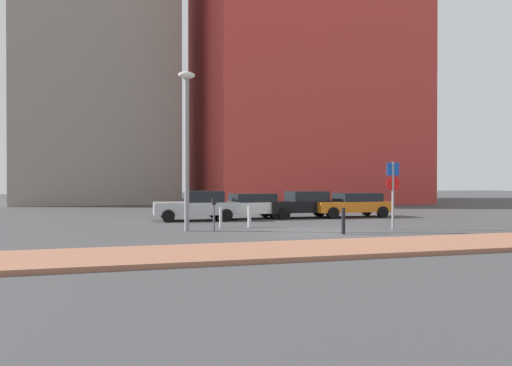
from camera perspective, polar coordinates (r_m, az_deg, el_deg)
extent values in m
plane|color=#424244|center=(22.03, 6.16, -5.26)|extent=(120.00, 120.00, 0.00)
cube|color=#9E664C|center=(17.23, 13.13, -6.66)|extent=(40.00, 3.58, 0.14)
cube|color=#B7BABF|center=(27.95, -6.50, -2.71)|extent=(4.42, 2.04, 0.65)
cube|color=black|center=(27.97, -5.63, -1.45)|extent=(2.04, 1.76, 0.58)
cylinder|color=black|center=(26.94, -9.38, -3.52)|extent=(0.65, 0.26, 0.64)
cylinder|color=black|center=(28.72, -9.63, -3.27)|extent=(0.65, 0.26, 0.64)
cylinder|color=black|center=(27.30, -3.20, -3.46)|extent=(0.65, 0.26, 0.64)
cylinder|color=black|center=(29.06, -3.82, -3.22)|extent=(0.65, 0.26, 0.64)
cube|color=white|center=(28.85, -1.15, -2.65)|extent=(4.47, 2.10, 0.60)
cube|color=black|center=(28.97, -0.36, -1.59)|extent=(2.34, 1.83, 0.45)
cylinder|color=black|center=(27.54, -3.46, -3.43)|extent=(0.65, 0.26, 0.64)
cylinder|color=black|center=(29.32, -4.49, -3.19)|extent=(0.65, 0.26, 0.64)
cylinder|color=black|center=(28.53, 2.28, -3.29)|extent=(0.65, 0.26, 0.64)
cylinder|color=black|center=(30.24, 0.96, -3.07)|extent=(0.65, 0.26, 0.64)
cube|color=black|center=(29.82, 4.94, -2.53)|extent=(4.23, 1.91, 0.62)
cube|color=black|center=(29.92, 5.48, -1.40)|extent=(2.15, 1.68, 0.55)
cylinder|color=black|center=(28.49, 3.05, -3.30)|extent=(0.65, 0.25, 0.64)
cylinder|color=black|center=(30.10, 1.81, -3.09)|extent=(0.65, 0.25, 0.64)
cylinder|color=black|center=(29.67, 8.12, -3.15)|extent=(0.65, 0.25, 0.64)
cylinder|color=black|center=(31.22, 6.67, -2.96)|extent=(0.65, 0.25, 0.64)
cube|color=orange|center=(30.61, 10.12, -2.50)|extent=(4.51, 1.88, 0.58)
cube|color=black|center=(30.79, 10.83, -1.50)|extent=(2.43, 1.70, 0.48)
cylinder|color=black|center=(29.14, 8.29, -3.22)|extent=(0.64, 0.23, 0.64)
cylinder|color=black|center=(30.77, 6.83, -3.02)|extent=(0.64, 0.23, 0.64)
cylinder|color=black|center=(30.59, 13.43, -3.05)|extent=(0.64, 0.23, 0.64)
cylinder|color=black|center=(32.14, 11.78, -2.87)|extent=(0.64, 0.23, 0.64)
cylinder|color=gray|center=(23.55, 14.48, -1.35)|extent=(0.10, 0.10, 2.91)
cube|color=#1447B7|center=(23.54, 14.49, 1.46)|extent=(0.55, 0.11, 0.55)
cylinder|color=red|center=(23.54, 14.48, -0.06)|extent=(0.60, 0.11, 0.60)
cylinder|color=#4C4C51|center=(22.46, -4.53, -3.73)|extent=(0.08, 0.08, 1.11)
cube|color=black|center=(22.42, -4.53, -1.96)|extent=(0.18, 0.14, 0.28)
cylinder|color=gray|center=(22.39, -7.45, 3.00)|extent=(0.20, 0.20, 6.37)
ellipsoid|color=silver|center=(22.78, -7.46, 11.41)|extent=(0.70, 0.36, 0.30)
cylinder|color=#B7B7BC|center=(23.97, -0.72, -3.64)|extent=(0.17, 0.17, 0.96)
cylinder|color=black|center=(21.33, 9.36, -4.04)|extent=(0.15, 0.15, 1.05)
cylinder|color=#B7B7BC|center=(23.73, -3.81, -3.74)|extent=(0.13, 0.13, 0.91)
cube|color=#BF3833|center=(51.29, 4.75, 12.08)|extent=(18.56, 16.20, 24.98)
cube|color=gray|center=(51.46, -16.60, 12.59)|extent=(13.51, 11.62, 25.98)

